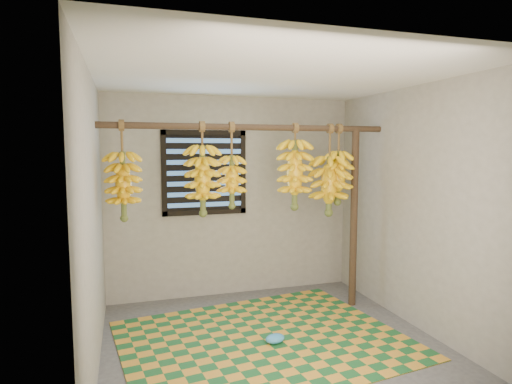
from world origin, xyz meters
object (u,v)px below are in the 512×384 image
object	(u,v)px
woven_mat	(264,340)
banana_bunch_c	(232,181)
banana_bunch_f	(338,177)
banana_bunch_b	(203,180)
banana_bunch_d	(295,175)
support_post	(354,218)
banana_bunch_e	(329,186)
plastic_bag	(275,338)
banana_bunch_a	(123,186)

from	to	relation	value
woven_mat	banana_bunch_c	xyz separation A→B (m)	(-0.15, 0.58, 1.45)
woven_mat	banana_bunch_f	world-z (taller)	banana_bunch_f
woven_mat	banana_bunch_b	world-z (taller)	banana_bunch_b
banana_bunch_c	banana_bunch_d	xyz separation A→B (m)	(0.69, 0.00, 0.06)
support_post	banana_bunch_c	size ratio (longest dim) A/B	2.30
banana_bunch_c	banana_bunch_e	size ratio (longest dim) A/B	0.88
banana_bunch_e	banana_bunch_d	bearing A→B (deg)	180.00
plastic_bag	banana_bunch_d	distance (m)	1.67
support_post	banana_bunch_d	size ratio (longest dim) A/B	2.20
banana_bunch_f	banana_bunch_c	bearing A→B (deg)	180.00
banana_bunch_a	banana_bunch_d	world-z (taller)	same
banana_bunch_c	banana_bunch_f	bearing A→B (deg)	0.00
banana_bunch_a	banana_bunch_f	world-z (taller)	same
banana_bunch_e	banana_bunch_a	bearing A→B (deg)	-180.00
support_post	plastic_bag	xyz separation A→B (m)	(-1.18, -0.68, -0.95)
banana_bunch_b	banana_bunch_f	distance (m)	1.50
banana_bunch_b	banana_bunch_d	world-z (taller)	same
banana_bunch_b	banana_bunch_e	world-z (taller)	same
banana_bunch_d	banana_bunch_f	bearing A→B (deg)	0.00
banana_bunch_b	banana_bunch_e	xyz separation A→B (m)	(1.40, 0.00, -0.09)
banana_bunch_e	banana_bunch_f	distance (m)	0.14
banana_bunch_c	banana_bunch_e	bearing A→B (deg)	0.00
banana_bunch_a	banana_bunch_d	bearing A→B (deg)	0.00
banana_bunch_e	banana_bunch_f	size ratio (longest dim) A/B	1.13
banana_bunch_b	banana_bunch_e	size ratio (longest dim) A/B	0.94
plastic_bag	banana_bunch_c	size ratio (longest dim) A/B	0.22
woven_mat	support_post	bearing A→B (deg)	24.67
banana_bunch_c	banana_bunch_b	bearing A→B (deg)	180.00
woven_mat	banana_bunch_a	world-z (taller)	banana_bunch_a
banana_bunch_d	woven_mat	bearing A→B (deg)	-132.88
banana_bunch_d	banana_bunch_f	world-z (taller)	same
banana_bunch_a	plastic_bag	bearing A→B (deg)	-27.71
support_post	banana_bunch_c	bearing A→B (deg)	180.00
plastic_bag	banana_bunch_b	size ratio (longest dim) A/B	0.21
banana_bunch_c	support_post	bearing A→B (deg)	0.00
banana_bunch_b	support_post	bearing A→B (deg)	0.00
banana_bunch_c	banana_bunch_d	distance (m)	0.69
banana_bunch_b	banana_bunch_a	bearing A→B (deg)	-180.00
plastic_bag	support_post	bearing A→B (deg)	29.83
woven_mat	banana_bunch_b	size ratio (longest dim) A/B	2.72
support_post	woven_mat	size ratio (longest dim) A/B	0.79
banana_bunch_c	banana_bunch_f	world-z (taller)	same
woven_mat	banana_bunch_e	distance (m)	1.76
plastic_bag	banana_bunch_f	world-z (taller)	banana_bunch_f
banana_bunch_a	banana_bunch_e	world-z (taller)	same
banana_bunch_a	banana_bunch_f	bearing A→B (deg)	0.00
banana_bunch_b	banana_bunch_c	xyz separation A→B (m)	(0.30, 0.00, -0.02)
banana_bunch_c	banana_bunch_f	distance (m)	1.20
support_post	banana_bunch_f	bearing A→B (deg)	180.00
woven_mat	banana_bunch_d	bearing A→B (deg)	47.12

